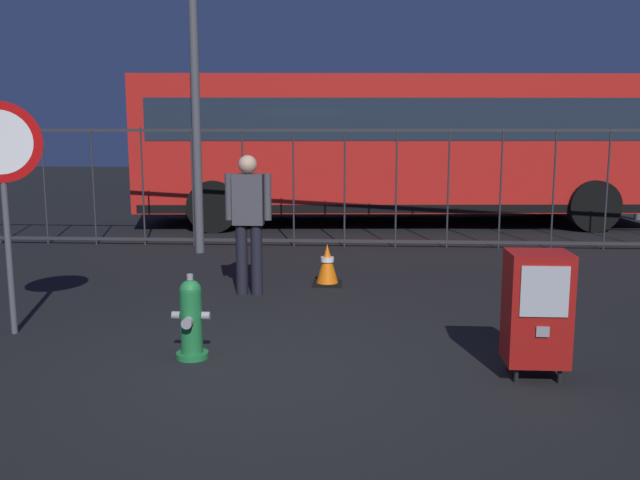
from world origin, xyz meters
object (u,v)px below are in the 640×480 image
at_px(fire_hydrant, 191,319).
at_px(street_light_near_right, 193,15).
at_px(pedestrian, 249,216).
at_px(traffic_cone, 327,265).
at_px(stop_sign, 2,169).
at_px(newspaper_box_primary, 537,308).
at_px(bus_near, 397,142).
at_px(bus_far, 364,139).

distance_m(fire_hydrant, street_light_near_right, 6.17).
height_order(fire_hydrant, pedestrian, pedestrian).
height_order(pedestrian, traffic_cone, pedestrian).
bearing_deg(street_light_near_right, fire_hydrant, -77.46).
relative_size(stop_sign, street_light_near_right, 0.35).
height_order(fire_hydrant, stop_sign, stop_sign).
xyz_separation_m(newspaper_box_primary, bus_near, (-0.65, 9.02, 1.14)).
distance_m(stop_sign, street_light_near_right, 4.99).
distance_m(fire_hydrant, bus_far, 12.83).
xyz_separation_m(pedestrian, traffic_cone, (0.91, 0.56, -0.69)).
relative_size(newspaper_box_primary, street_light_near_right, 0.16).
distance_m(traffic_cone, street_light_near_right, 4.61).
distance_m(traffic_cone, bus_far, 9.89).
height_order(traffic_cone, bus_near, bus_near).
xyz_separation_m(fire_hydrant, stop_sign, (-1.91, 0.60, 1.25)).
distance_m(pedestrian, bus_far, 10.46).
distance_m(newspaper_box_primary, traffic_cone, 3.67).
bearing_deg(bus_near, stop_sign, -120.89).
height_order(newspaper_box_primary, stop_sign, stop_sign).
height_order(newspaper_box_primary, traffic_cone, newspaper_box_primary).
height_order(stop_sign, bus_near, bus_near).
xyz_separation_m(traffic_cone, street_light_near_right, (-2.17, 2.18, 3.43)).
bearing_deg(bus_near, street_light_near_right, -136.32).
height_order(fire_hydrant, bus_near, bus_near).
distance_m(pedestrian, bus_near, 6.78).
bearing_deg(fire_hydrant, stop_sign, 162.53).
height_order(fire_hydrant, street_light_near_right, street_light_near_right).
relative_size(fire_hydrant, pedestrian, 0.45).
distance_m(stop_sign, pedestrian, 2.75).
bearing_deg(bus_near, pedestrian, -112.00).
xyz_separation_m(stop_sign, bus_far, (3.46, 12.06, 0.11)).
bearing_deg(pedestrian, stop_sign, -139.83).
height_order(stop_sign, traffic_cone, stop_sign).
xyz_separation_m(bus_far, street_light_near_right, (-2.67, -7.59, 1.98)).
xyz_separation_m(pedestrian, bus_far, (1.42, 10.34, 0.76)).
xyz_separation_m(fire_hydrant, newspaper_box_primary, (2.86, -0.28, 0.22)).
relative_size(newspaper_box_primary, bus_near, 0.10).
xyz_separation_m(fire_hydrant, traffic_cone, (1.04, 2.89, -0.09)).
xyz_separation_m(newspaper_box_primary, traffic_cone, (-1.82, 3.17, -0.31)).
relative_size(newspaper_box_primary, bus_far, 0.10).
bearing_deg(pedestrian, bus_far, 82.20).
xyz_separation_m(fire_hydrant, bus_far, (1.55, 12.66, 1.36)).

